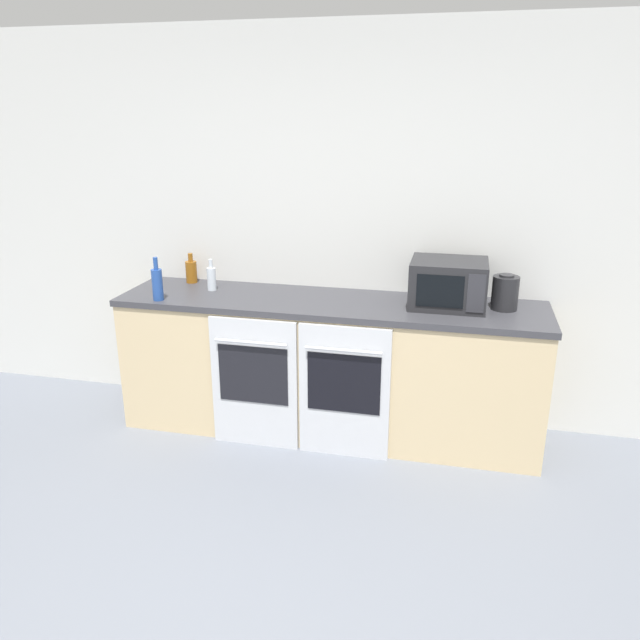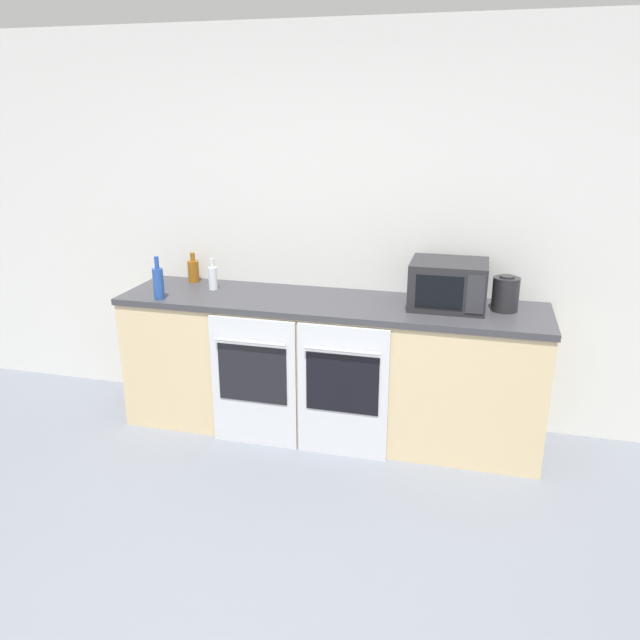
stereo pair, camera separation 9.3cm
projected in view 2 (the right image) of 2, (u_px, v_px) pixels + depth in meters
The scene contains 9 objects.
wall_back at pixel (342, 231), 4.17m from camera, with size 10.00×0.06×2.60m.
counter_back at pixel (329, 366), 4.13m from camera, with size 2.74×0.64×0.91m.
oven_left at pixel (254, 382), 3.93m from camera, with size 0.56×0.06×0.86m.
oven_right at pixel (343, 392), 3.80m from camera, with size 0.56×0.06×0.86m.
microwave at pixel (448, 284), 3.81m from camera, with size 0.46×0.38×0.29m.
bottle_clear at pixel (213, 277), 4.21m from camera, with size 0.06×0.06×0.21m.
bottle_blue at pixel (158, 282), 3.99m from camera, with size 0.07×0.07×0.28m.
bottle_amber at pixel (193, 270), 4.40m from camera, with size 0.08×0.08×0.21m.
kettle at pixel (506, 294), 3.75m from camera, with size 0.16×0.16×0.22m.
Camera 2 is at (0.90, -1.52, 2.06)m, focal length 35.00 mm.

